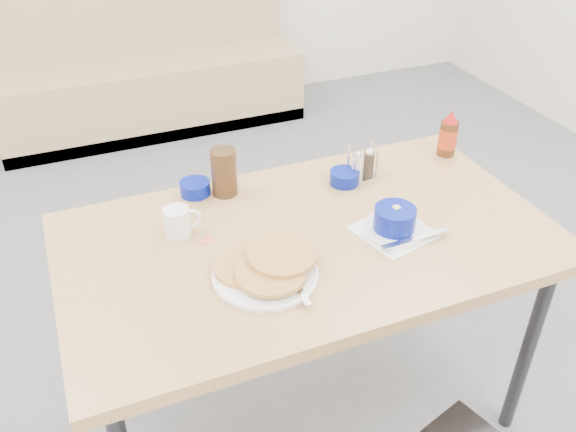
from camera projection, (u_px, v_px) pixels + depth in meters
name	position (u px, v px, depth m)	size (l,w,h in m)	color
booth_bench	(148.00, 72.00, 3.91)	(1.90, 0.56, 1.22)	tan
dining_table	(308.00, 253.00, 1.77)	(1.40, 0.80, 0.76)	tan
pancake_plate	(266.00, 269.00, 1.58)	(0.28, 0.30, 0.05)	white
coffee_mug	(178.00, 221.00, 1.72)	(0.11, 0.07, 0.08)	white
grits_setting	(395.00, 222.00, 1.73)	(0.26, 0.24, 0.08)	white
creamer_bowl	(195.00, 188.00, 1.91)	(0.10, 0.10, 0.04)	navy
butter_bowl	(345.00, 177.00, 1.97)	(0.10, 0.10, 0.04)	navy
amber_tumbler	(224.00, 172.00, 1.89)	(0.08, 0.08, 0.15)	#3B2512
condiment_caddy	(363.00, 166.00, 1.98)	(0.11, 0.07, 0.12)	silver
syrup_bottle	(448.00, 136.00, 2.10)	(0.06, 0.06, 0.17)	#47230F
sugar_wrapper	(206.00, 240.00, 1.72)	(0.04, 0.02, 0.00)	#FF545C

